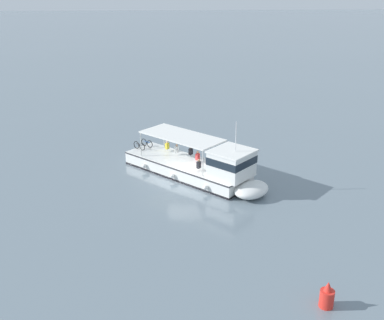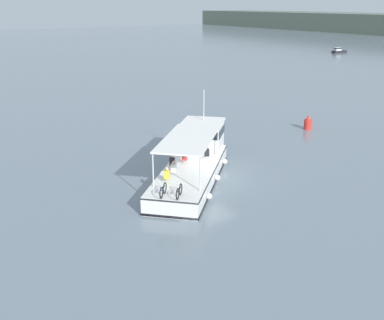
# 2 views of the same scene
# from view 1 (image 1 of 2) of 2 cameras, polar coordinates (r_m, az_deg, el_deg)

# --- Properties ---
(ground_plane) EXTENTS (400.00, 400.00, 0.00)m
(ground_plane) POSITION_cam_1_polar(r_m,az_deg,el_deg) (35.98, -0.99, -2.81)
(ground_plane) COLOR slate
(ferry_main) EXTENTS (11.25, 11.10, 5.32)m
(ferry_main) POSITION_cam_1_polar(r_m,az_deg,el_deg) (36.14, 1.22, -0.95)
(ferry_main) COLOR white
(ferry_main) RESTS_ON ground
(channel_buoy) EXTENTS (0.70, 0.70, 1.40)m
(channel_buoy) POSITION_cam_1_polar(r_m,az_deg,el_deg) (24.09, 16.13, -15.71)
(channel_buoy) COLOR red
(channel_buoy) RESTS_ON ground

